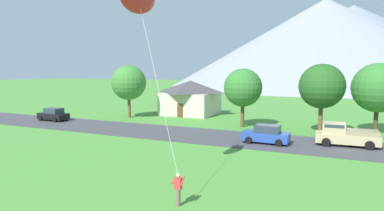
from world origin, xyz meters
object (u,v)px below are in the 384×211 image
at_px(parked_car_black_west_end, 53,115).
at_px(parked_car_blue_mid_east, 266,135).
at_px(tree_left_of_center, 129,83).
at_px(tree_right_of_center, 243,88).
at_px(tree_center, 378,88).
at_px(tree_near_left, 322,86).
at_px(kite_flyer_with_kite, 138,0).
at_px(house_left_center, 190,97).
at_px(pickup_truck_sand_west_side, 345,135).

bearing_deg(parked_car_black_west_end, parked_car_blue_mid_east, -3.93).
relative_size(tree_left_of_center, tree_right_of_center, 1.07).
xyz_separation_m(tree_left_of_center, tree_center, (30.94, 0.53, -0.06)).
relative_size(tree_near_left, tree_left_of_center, 1.00).
bearing_deg(parked_car_black_west_end, kite_flyer_with_kite, -33.56).
bearing_deg(tree_left_of_center, tree_near_left, -4.49).
relative_size(tree_left_of_center, parked_car_blue_mid_east, 1.76).
bearing_deg(parked_car_blue_mid_east, tree_center, 44.40).
distance_m(tree_center, kite_flyer_with_kite, 27.95).
bearing_deg(house_left_center, tree_left_of_center, -133.82).
distance_m(parked_car_blue_mid_east, kite_flyer_with_kite, 17.69).
xyz_separation_m(pickup_truck_sand_west_side, kite_flyer_with_kite, (-11.01, -15.97, 9.55)).
bearing_deg(pickup_truck_sand_west_side, parked_car_black_west_end, 179.85).
relative_size(tree_center, tree_right_of_center, 1.08).
relative_size(tree_left_of_center, parked_car_black_west_end, 1.75).
xyz_separation_m(tree_center, parked_car_blue_mid_east, (-9.61, -9.41, -4.05)).
bearing_deg(tree_left_of_center, parked_car_blue_mid_east, -22.61).
bearing_deg(kite_flyer_with_kite, parked_car_blue_mid_east, 72.68).
bearing_deg(tree_left_of_center, pickup_truck_sand_west_side, -14.08).
xyz_separation_m(tree_center, parked_car_black_west_end, (-38.22, -7.44, -4.05)).
relative_size(tree_left_of_center, tree_center, 0.99).
height_order(parked_car_blue_mid_east, kite_flyer_with_kite, kite_flyer_with_kite).
bearing_deg(parked_car_blue_mid_east, parked_car_black_west_end, 176.07).
bearing_deg(parked_car_black_west_end, tree_center, 11.02).
bearing_deg(tree_center, house_left_center, 165.61).
relative_size(tree_near_left, parked_car_black_west_end, 1.74).
relative_size(house_left_center, tree_center, 1.07).
distance_m(tree_right_of_center, parked_car_black_west_end, 25.17).
xyz_separation_m(tree_near_left, parked_car_black_west_end, (-32.87, -4.91, -4.21)).
height_order(parked_car_black_west_end, kite_flyer_with_kite, kite_flyer_with_kite).
height_order(tree_near_left, tree_center, tree_center).
xyz_separation_m(house_left_center, tree_right_of_center, (10.39, -7.87, 2.01)).
relative_size(house_left_center, tree_right_of_center, 1.16).
xyz_separation_m(tree_right_of_center, pickup_truck_sand_west_side, (11.04, -5.93, -3.64)).
bearing_deg(kite_flyer_with_kite, parked_car_black_west_end, 146.44).
bearing_deg(tree_left_of_center, kite_flyer_with_kite, -53.61).
distance_m(tree_center, parked_car_blue_mid_east, 14.04).
height_order(tree_left_of_center, parked_car_black_west_end, tree_left_of_center).
height_order(house_left_center, tree_left_of_center, tree_left_of_center).
height_order(tree_right_of_center, parked_car_blue_mid_east, tree_right_of_center).
distance_m(tree_left_of_center, parked_car_blue_mid_east, 23.47).
height_order(tree_right_of_center, pickup_truck_sand_west_side, tree_right_of_center).
xyz_separation_m(tree_center, pickup_truck_sand_west_side, (-3.00, -7.54, -3.86)).
relative_size(house_left_center, parked_car_black_west_end, 1.89).
bearing_deg(tree_near_left, house_left_center, 155.24).
bearing_deg(tree_center, parked_car_blue_mid_east, -135.60).
distance_m(tree_near_left, tree_left_of_center, 25.67).
distance_m(house_left_center, tree_near_left, 21.14).
relative_size(parked_car_black_west_end, parked_car_blue_mid_east, 1.01).
height_order(tree_center, parked_car_blue_mid_east, tree_center).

